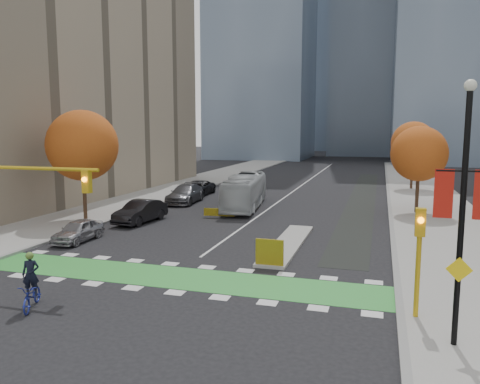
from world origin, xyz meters
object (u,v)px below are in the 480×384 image
Objects in this scene: tree_east_far at (413,143)px; traffic_signal_east at (419,246)px; tree_east_near at (419,154)px; cyclist at (32,290)px; bus at (245,191)px; tree_west at (82,146)px; parked_car_b at (140,212)px; hazard_board at (269,252)px; parked_car_a at (78,231)px; parked_car_d at (197,188)px; parked_car_c at (185,194)px; banner_lamppost at (463,204)px.

tree_east_far is 1.87× the size of traffic_signal_east.
tree_east_near is 0.92× the size of tree_east_far.
bus reaches higher than cyclist.
tree_west reaches higher than parked_car_b.
hazard_board is at bearing -29.96° from parked_car_b.
tree_east_far is 22.85m from bus.
tree_east_near reaches higher than parked_car_a.
hazard_board is 0.17× the size of tree_west.
tree_west is at bearing -102.43° from parked_car_d.
parked_car_d is at bearing 131.08° from bus.
traffic_signal_east reaches higher than parked_car_b.
tree_west reaches higher than tree_east_near.
tree_west is 11.70m from parked_car_c.
parked_car_a is 6.35m from parked_car_b.
traffic_signal_east is at bearing -30.12° from parked_car_b.
tree_west is 1.42× the size of parked_car_c.
traffic_signal_east is 0.76× the size of parked_car_d.
tree_east_near is 14.54m from bus.
tree_east_near is at bearing 22.62° from tree_west.
parked_car_b is (0.82, 6.29, 0.14)m from parked_car_a.
cyclist is (-7.50, -7.77, -0.06)m from hazard_board.
parked_car_a is at bearing 92.77° from cyclist.
parked_car_b is at bearing 144.37° from traffic_signal_east.
hazard_board is 0.24× the size of parked_car_c.
traffic_signal_east is at bearing -54.05° from parked_car_c.
bus is 9.28m from parked_car_d.
tree_east_far reaches higher than cyclist.
bus is (-13.59, 23.33, -3.15)m from banner_lamppost.
tree_west is 26.01m from tree_east_near.
parked_car_a is (-20.48, -15.78, -4.19)m from tree_east_near.
hazard_board is 0.26× the size of parked_car_d.
parked_car_d is (-5.50, 30.55, 0.00)m from cyclist.
parked_car_d is at bearing 95.57° from parked_car_c.
traffic_signal_east is (22.50, -12.51, -2.88)m from tree_west.
hazard_board is at bearing -11.09° from parked_car_a.
tree_west is 8.38m from parked_car_a.
tree_east_near is 22.66m from traffic_signal_east.
traffic_signal_east is at bearing -29.07° from tree_west.
parked_car_c is (3.82, 9.98, -4.78)m from tree_west.
tree_east_far is at bearing 42.42° from bus.
parked_car_b is (-20.16, -25.49, -4.42)m from tree_east_far.
tree_east_near is at bearing 31.27° from parked_car_b.
banner_lamppost is at bearing -32.57° from parked_car_b.
tree_east_near is (8.00, 17.80, 4.06)m from hazard_board.
cyclist reaches higher than parked_car_b.
traffic_signal_east is 1.04× the size of parked_car_a.
hazard_board reaches higher than parked_car_a.
parked_car_d is (-21.00, 4.98, -4.12)m from tree_east_near.
tree_west is at bearing -167.79° from parked_car_b.
tree_east_near is at bearing 86.19° from traffic_signal_east.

